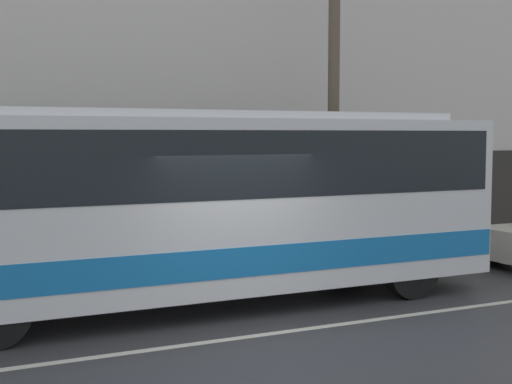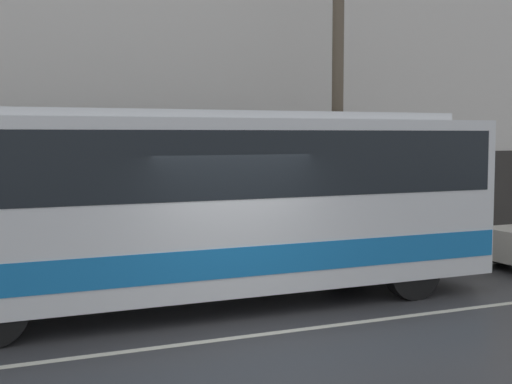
# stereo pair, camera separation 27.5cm
# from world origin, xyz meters

# --- Properties ---
(ground_plane) EXTENTS (60.00, 60.00, 0.00)m
(ground_plane) POSITION_xyz_m (0.00, 0.00, 0.00)
(ground_plane) COLOR #38383A
(sidewalk) EXTENTS (60.00, 2.41, 0.12)m
(sidewalk) POSITION_xyz_m (0.00, 5.20, 0.06)
(sidewalk) COLOR #A09E99
(sidewalk) RESTS_ON ground_plane
(building_facade) EXTENTS (60.00, 0.35, 9.39)m
(building_facade) POSITION_xyz_m (0.00, 6.55, 4.53)
(building_facade) COLOR silver
(building_facade) RESTS_ON ground_plane
(lane_stripe) EXTENTS (54.00, 0.14, 0.01)m
(lane_stripe) POSITION_xyz_m (0.00, 0.00, 0.00)
(lane_stripe) COLOR beige
(lane_stripe) RESTS_ON ground_plane
(transit_bus) EXTENTS (10.77, 2.52, 3.16)m
(transit_bus) POSITION_xyz_m (-0.44, 2.01, 1.78)
(transit_bus) COLOR white
(transit_bus) RESTS_ON ground_plane
(utility_pole_near) EXTENTS (0.25, 0.25, 6.78)m
(utility_pole_near) POSITION_xyz_m (3.96, 4.52, 3.51)
(utility_pole_near) COLOR brown
(utility_pole_near) RESTS_ON sidewalk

